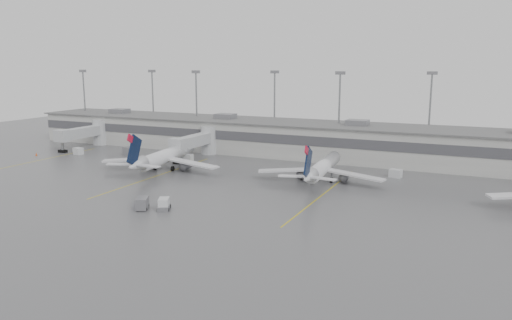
% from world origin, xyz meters
% --- Properties ---
extents(ground, '(260.00, 260.00, 0.00)m').
position_xyz_m(ground, '(0.00, 0.00, 0.00)').
color(ground, '#4D4D4F').
rests_on(ground, ground).
extents(terminal, '(152.00, 17.00, 9.45)m').
position_xyz_m(terminal, '(-0.01, 57.98, 4.17)').
color(terminal, '#A4A49F').
rests_on(terminal, ground).
extents(light_masts, '(142.40, 8.00, 20.60)m').
position_xyz_m(light_masts, '(0.00, 63.75, 12.03)').
color(light_masts, gray).
rests_on(light_masts, ground).
extents(jet_bridge_left, '(4.00, 17.20, 7.00)m').
position_xyz_m(jet_bridge_left, '(-55.50, 45.72, 3.87)').
color(jet_bridge_left, '#ADB0B3').
rests_on(jet_bridge_left, ground).
extents(jet_bridge_right, '(4.00, 17.20, 7.00)m').
position_xyz_m(jet_bridge_right, '(-20.50, 45.72, 3.87)').
color(jet_bridge_right, '#ADB0B3').
rests_on(jet_bridge_right, ground).
extents(stand_markings, '(105.25, 40.00, 0.01)m').
position_xyz_m(stand_markings, '(-0.00, 24.00, 0.01)').
color(stand_markings, gold).
rests_on(stand_markings, ground).
extents(jet_mid_left, '(26.36, 29.73, 9.65)m').
position_xyz_m(jet_mid_left, '(-19.29, 29.12, 3.00)').
color(jet_mid_left, silver).
rests_on(jet_mid_left, ground).
extents(jet_mid_right, '(24.56, 27.61, 8.93)m').
position_xyz_m(jet_mid_right, '(14.34, 33.20, 2.78)').
color(jet_mid_right, silver).
rests_on(jet_mid_right, ground).
extents(baggage_tug, '(2.83, 3.32, 1.83)m').
position_xyz_m(baggage_tug, '(-2.25, 4.44, 0.71)').
color(baggage_tug, silver).
rests_on(baggage_tug, ground).
extents(baggage_cart, '(2.81, 3.36, 1.88)m').
position_xyz_m(baggage_cart, '(-5.45, 3.24, 0.98)').
color(baggage_cart, slate).
rests_on(baggage_cart, ground).
extents(gse_uld_a, '(2.69, 2.07, 1.71)m').
position_xyz_m(gse_uld_a, '(-49.79, 35.50, 0.85)').
color(gse_uld_a, silver).
rests_on(gse_uld_a, ground).
extents(gse_uld_b, '(2.75, 1.98, 1.84)m').
position_xyz_m(gse_uld_b, '(-19.67, 38.45, 0.92)').
color(gse_uld_b, silver).
rests_on(gse_uld_b, ground).
extents(gse_uld_c, '(2.58, 1.96, 1.65)m').
position_xyz_m(gse_uld_c, '(26.71, 42.44, 0.83)').
color(gse_uld_c, silver).
rests_on(gse_uld_c, ground).
extents(gse_loader, '(2.72, 3.74, 2.13)m').
position_xyz_m(gse_loader, '(-37.42, 40.39, 1.06)').
color(gse_loader, slate).
rests_on(gse_loader, ground).
extents(cone_a, '(0.49, 0.49, 0.77)m').
position_xyz_m(cone_a, '(-58.15, 30.01, 0.39)').
color(cone_a, '#DE4504').
rests_on(cone_a, ground).
extents(cone_b, '(0.43, 0.43, 0.68)m').
position_xyz_m(cone_b, '(-12.63, 36.59, 0.34)').
color(cone_b, '#DE4504').
rests_on(cone_b, ground).
extents(cone_c, '(0.40, 0.40, 0.63)m').
position_xyz_m(cone_c, '(12.36, 39.65, 0.31)').
color(cone_c, '#DE4504').
rests_on(cone_c, ground).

